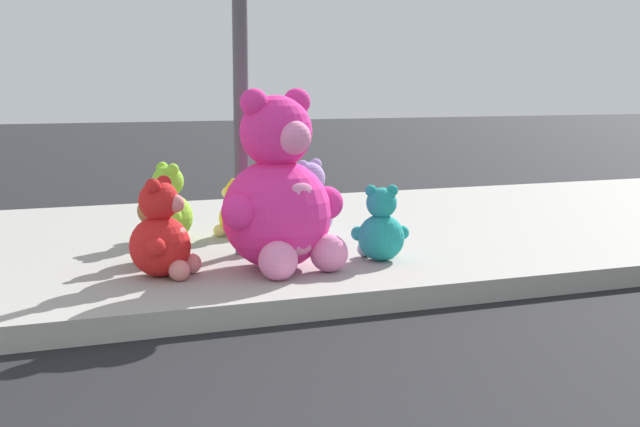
# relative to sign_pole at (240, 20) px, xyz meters

# --- Properties ---
(sidewalk) EXTENTS (28.00, 4.40, 0.15)m
(sidewalk) POSITION_rel_sign_pole_xyz_m (-1.00, 0.80, -1.77)
(sidewalk) COLOR #9E9B93
(sidewalk) RESTS_ON ground_plane
(sign_pole) EXTENTS (0.56, 0.11, 3.20)m
(sign_pole) POSITION_rel_sign_pole_xyz_m (0.00, 0.00, 0.00)
(sign_pole) COLOR #4C4C51
(sign_pole) RESTS_ON sidewalk
(plush_pink_large) EXTENTS (0.92, 0.86, 1.22)m
(plush_pink_large) POSITION_rel_sign_pole_xyz_m (0.09, -0.58, -1.21)
(plush_pink_large) COLOR #F22D93
(plush_pink_large) RESTS_ON sidewalk
(plush_red) EXTENTS (0.47, 0.45, 0.66)m
(plush_red) POSITION_rel_sign_pole_xyz_m (-0.69, -0.53, -1.44)
(plush_red) COLOR red
(plush_red) RESTS_ON sidewalk
(plush_yellow) EXTENTS (0.35, 0.34, 0.49)m
(plush_yellow) POSITION_rel_sign_pole_xyz_m (0.16, 0.77, -1.50)
(plush_yellow) COLOR yellow
(plush_yellow) RESTS_ON sidewalk
(plush_lime) EXTENTS (0.45, 0.47, 0.63)m
(plush_lime) POSITION_rel_sign_pole_xyz_m (-0.42, 0.73, -1.45)
(plush_lime) COLOR #8CD133
(plush_lime) RESTS_ON sidewalk
(plush_brown) EXTENTS (0.34, 0.35, 0.48)m
(plush_brown) POSITION_rel_sign_pole_xyz_m (-0.67, -0.08, -1.50)
(plush_brown) COLOR olive
(plush_brown) RESTS_ON sidewalk
(plush_lavender) EXTENTS (0.45, 0.47, 0.65)m
(plush_lavender) POSITION_rel_sign_pole_xyz_m (0.67, 0.44, -1.44)
(plush_lavender) COLOR #B28CD8
(plush_lavender) RESTS_ON sidewalk
(plush_teal) EXTENTS (0.41, 0.38, 0.54)m
(plush_teal) POSITION_rel_sign_pole_xyz_m (0.85, -0.57, -1.48)
(plush_teal) COLOR teal
(plush_teal) RESTS_ON sidewalk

